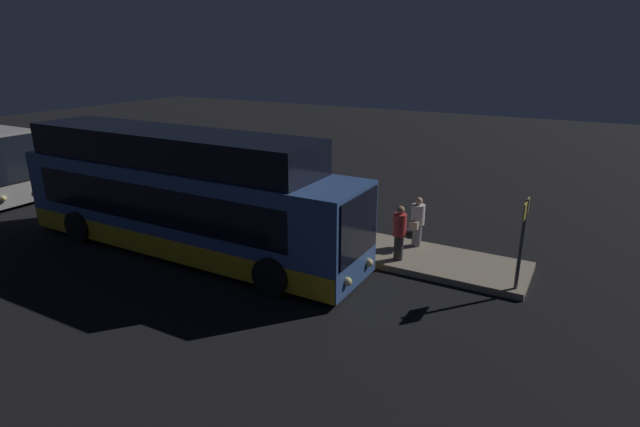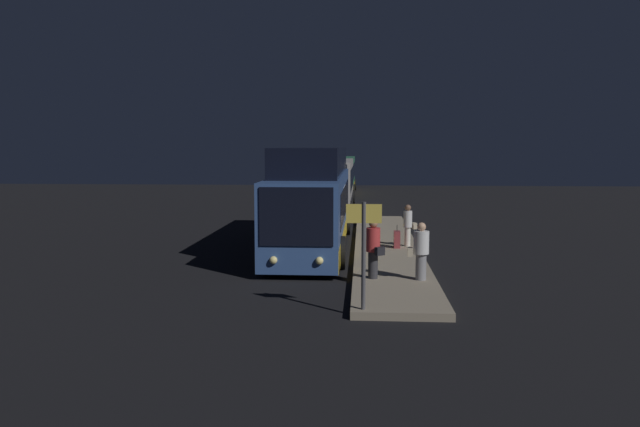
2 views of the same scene
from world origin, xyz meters
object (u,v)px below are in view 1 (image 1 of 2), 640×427
at_px(suitcase, 268,213).
at_px(passenger_waiting, 265,194).
at_px(passenger_boarding, 400,231).
at_px(passenger_with_bags, 417,221).
at_px(bus_lead, 181,199).
at_px(sign_post, 523,232).

bearing_deg(suitcase, passenger_waiting, 133.33).
height_order(passenger_boarding, suitcase, passenger_boarding).
bearing_deg(passenger_with_bags, bus_lead, 31.09).
bearing_deg(bus_lead, passenger_waiting, 79.87).
bearing_deg(passenger_waiting, passenger_boarding, -26.76).
bearing_deg(passenger_waiting, bus_lead, -113.45).
bearing_deg(passenger_waiting, sign_post, -23.64).
height_order(passenger_with_bags, sign_post, sign_post).
relative_size(passenger_boarding, sign_post, 0.68).
distance_m(passenger_with_bags, suitcase, 5.71).
relative_size(passenger_with_bags, suitcase, 1.92).
xyz_separation_m(passenger_with_bags, suitcase, (-5.67, -0.36, -0.56)).
xyz_separation_m(bus_lead, passenger_waiting, (0.66, 3.71, -0.70)).
bearing_deg(passenger_boarding, bus_lead, -108.82).
bearing_deg(sign_post, suitcase, 171.96).
relative_size(bus_lead, passenger_with_bags, 7.55).
height_order(bus_lead, passenger_with_bags, bus_lead).
relative_size(passenger_waiting, suitcase, 1.85).
distance_m(bus_lead, passenger_waiting, 3.83).
bearing_deg(passenger_boarding, sign_post, 47.50).
xyz_separation_m(passenger_waiting, suitcase, (0.42, -0.45, -0.55)).
bearing_deg(passenger_waiting, passenger_with_bags, -14.11).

